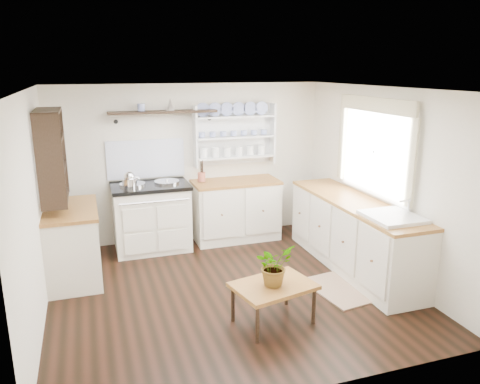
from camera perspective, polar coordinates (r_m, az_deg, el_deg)
name	(u,v)px	position (r m, az deg, el deg)	size (l,w,h in m)	color
floor	(229,289)	(5.60, -1.36, -11.76)	(4.00, 3.80, 0.01)	black
wall_back	(191,163)	(6.98, -6.00, 3.57)	(4.00, 0.02, 2.30)	silver
wall_right	(382,181)	(6.06, 16.98, 1.24)	(0.02, 3.80, 2.30)	silver
wall_left	(33,212)	(5.01, -23.90, -2.21)	(0.02, 3.80, 2.30)	silver
ceiling	(228,89)	(5.01, -1.52, 12.46)	(4.00, 3.80, 0.01)	white
window	(374,147)	(6.07, 16.07, 5.34)	(0.08, 1.55, 1.22)	white
aga_cooker	(152,216)	(6.72, -10.73, -2.93)	(1.07, 0.74, 0.98)	white
back_cabinets	(236,209)	(7.02, -0.52, -2.10)	(1.27, 0.63, 0.90)	silver
right_cabinets	(353,234)	(6.17, 13.67, -4.98)	(0.62, 2.43, 0.90)	silver
belfast_sink	(392,227)	(5.48, 18.00, -4.08)	(0.55, 0.60, 0.45)	white
left_cabinets	(73,243)	(6.05, -19.67, -5.83)	(0.62, 1.13, 0.90)	silver
plate_rack	(233,134)	(7.04, -0.81, 7.10)	(1.20, 0.22, 0.90)	white
high_shelf	(163,113)	(6.68, -9.34, 9.52)	(1.50, 0.29, 0.16)	black
left_shelving	(52,155)	(5.78, -21.99, 4.23)	(0.28, 0.80, 1.05)	black
kettle	(130,181)	(6.43, -13.29, 1.34)	(0.20, 0.20, 0.24)	silver
utensil_crock	(202,177)	(6.83, -4.71, 1.84)	(0.11, 0.11, 0.13)	#AC543F
center_table	(274,288)	(4.79, 4.11, -11.64)	(0.88, 0.72, 0.42)	brown
potted_plant	(274,265)	(4.68, 4.16, -8.85)	(0.37, 0.32, 0.42)	#3F7233
floor_rug	(339,289)	(5.70, 11.99, -11.53)	(0.55, 0.85, 0.02)	#8F6953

